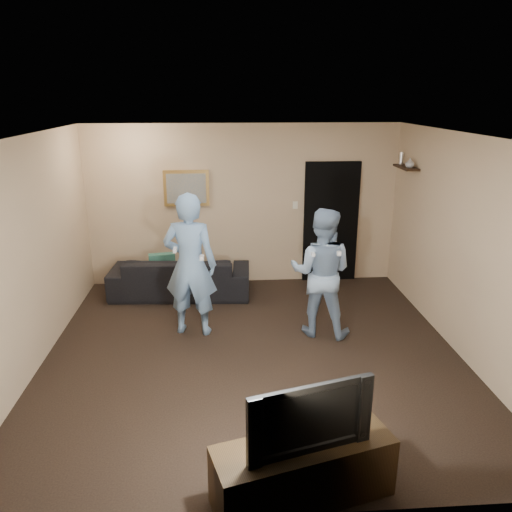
{
  "coord_description": "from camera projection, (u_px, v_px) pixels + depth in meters",
  "views": [
    {
      "loc": [
        -0.34,
        -5.44,
        3.02
      ],
      "look_at": [
        0.06,
        0.3,
        1.15
      ],
      "focal_mm": 35.0,
      "sensor_mm": 36.0,
      "label": 1
    }
  ],
  "objects": [
    {
      "name": "ground",
      "position": [
        253.0,
        353.0,
        6.12
      ],
      "size": [
        5.0,
        5.0,
        0.0
      ],
      "primitive_type": "plane",
      "color": "black",
      "rests_on": "ground"
    },
    {
      "name": "ceiling",
      "position": [
        252.0,
        136.0,
        5.32
      ],
      "size": [
        5.0,
        5.0,
        0.04
      ],
      "primitive_type": "cube",
      "color": "silver",
      "rests_on": "wall_back"
    },
    {
      "name": "wall_back",
      "position": [
        243.0,
        206.0,
        8.09
      ],
      "size": [
        5.0,
        0.04,
        2.6
      ],
      "primitive_type": "cube",
      "color": "tan",
      "rests_on": "ground"
    },
    {
      "name": "wall_front",
      "position": [
        276.0,
        364.0,
        3.35
      ],
      "size": [
        5.0,
        0.04,
        2.6
      ],
      "primitive_type": "cube",
      "color": "tan",
      "rests_on": "ground"
    },
    {
      "name": "wall_left",
      "position": [
        29.0,
        256.0,
        5.55
      ],
      "size": [
        0.04,
        5.0,
        2.6
      ],
      "primitive_type": "cube",
      "color": "tan",
      "rests_on": "ground"
    },
    {
      "name": "wall_right",
      "position": [
        464.0,
        247.0,
        5.88
      ],
      "size": [
        0.04,
        5.0,
        2.6
      ],
      "primitive_type": "cube",
      "color": "tan",
      "rests_on": "ground"
    },
    {
      "name": "sofa",
      "position": [
        181.0,
        276.0,
        7.81
      ],
      "size": [
        2.19,
        0.96,
        0.63
      ],
      "primitive_type": "imported",
      "rotation": [
        0.0,
        0.0,
        3.08
      ],
      "color": "black",
      "rests_on": "ground"
    },
    {
      "name": "throw_pillow",
      "position": [
        162.0,
        266.0,
        7.74
      ],
      "size": [
        0.42,
        0.2,
        0.4
      ],
      "primitive_type": "cube",
      "rotation": [
        0.0,
        0.0,
        0.19
      ],
      "color": "#1B5348",
      "rests_on": "sofa"
    },
    {
      "name": "painting_frame",
      "position": [
        186.0,
        188.0,
        7.91
      ],
      "size": [
        0.72,
        0.05,
        0.57
      ],
      "primitive_type": "cube",
      "color": "olive",
      "rests_on": "wall_back"
    },
    {
      "name": "painting_canvas",
      "position": [
        186.0,
        188.0,
        7.89
      ],
      "size": [
        0.62,
        0.01,
        0.47
      ],
      "primitive_type": "cube",
      "color": "slate",
      "rests_on": "painting_frame"
    },
    {
      "name": "doorway",
      "position": [
        331.0,
        222.0,
        8.25
      ],
      "size": [
        0.9,
        0.06,
        2.0
      ],
      "primitive_type": "cube",
      "color": "black",
      "rests_on": "ground"
    },
    {
      "name": "light_switch",
      "position": [
        295.0,
        205.0,
        8.12
      ],
      "size": [
        0.08,
        0.02,
        0.12
      ],
      "primitive_type": "cube",
      "color": "silver",
      "rests_on": "wall_back"
    },
    {
      "name": "wall_shelf",
      "position": [
        406.0,
        167.0,
        7.37
      ],
      "size": [
        0.2,
        0.6,
        0.03
      ],
      "primitive_type": "cube",
      "color": "black",
      "rests_on": "wall_right"
    },
    {
      "name": "shelf_vase",
      "position": [
        410.0,
        163.0,
        7.22
      ],
      "size": [
        0.14,
        0.14,
        0.14
      ],
      "primitive_type": "imported",
      "rotation": [
        0.0,
        0.0,
        0.09
      ],
      "color": "#AEAFB3",
      "rests_on": "wall_shelf"
    },
    {
      "name": "shelf_figurine",
      "position": [
        401.0,
        158.0,
        7.56
      ],
      "size": [
        0.06,
        0.06,
        0.18
      ],
      "primitive_type": "cylinder",
      "color": "white",
      "rests_on": "wall_shelf"
    },
    {
      "name": "tv_console",
      "position": [
        303.0,
        471.0,
        3.85
      ],
      "size": [
        1.47,
        0.82,
        0.5
      ],
      "primitive_type": "cube",
      "rotation": [
        0.0,
        0.0,
        0.28
      ],
      "color": "black",
      "rests_on": "ground"
    },
    {
      "name": "television",
      "position": [
        305.0,
        412.0,
        3.69
      ],
      "size": [
        0.98,
        0.39,
        0.57
      ],
      "primitive_type": "imported",
      "rotation": [
        0.0,
        0.0,
        0.28
      ],
      "color": "black",
      "rests_on": "tv_console"
    },
    {
      "name": "wii_player_left",
      "position": [
        190.0,
        265.0,
        6.38
      ],
      "size": [
        0.76,
        0.57,
        1.88
      ],
      "color": "#749BC9",
      "rests_on": "ground"
    },
    {
      "name": "wii_player_right",
      "position": [
        321.0,
        273.0,
        6.39
      ],
      "size": [
        0.98,
        0.87,
        1.69
      ],
      "color": "#7E98B8",
      "rests_on": "ground"
    }
  ]
}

